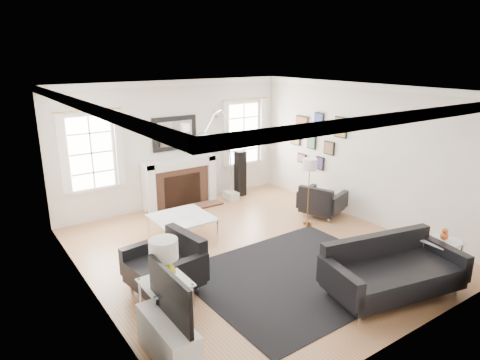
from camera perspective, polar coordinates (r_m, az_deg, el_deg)
floor at (r=7.69m, az=1.76°, el=-9.30°), size 6.00×6.00×0.00m
back_wall at (r=9.70m, az=-8.75°, el=4.76°), size 5.50×0.04×2.80m
front_wall at (r=5.23m, az=21.90°, el=-6.69°), size 5.50×0.04×2.80m
left_wall at (r=6.05m, az=-19.63°, el=-3.31°), size 0.04×6.00×2.80m
right_wall at (r=9.05m, az=16.04°, el=3.45°), size 0.04×6.00×2.80m
ceiling at (r=6.94m, az=1.97°, el=11.97°), size 5.50×6.00×0.02m
crown_molding at (r=6.95m, az=1.97°, el=11.47°), size 5.50×6.00×0.12m
fireplace at (r=9.73m, az=-7.99°, el=-0.39°), size 1.70×0.69×1.11m
mantel_mirror at (r=9.61m, az=-8.70°, el=6.17°), size 1.05×0.07×0.75m
window_left at (r=9.01m, az=-19.25°, el=3.48°), size 1.24×0.15×1.62m
window_right at (r=10.56m, az=0.45°, el=6.24°), size 1.24×0.15×1.62m
gallery_wall at (r=9.85m, az=10.19°, el=5.67°), size 0.04×1.73×1.29m
tv_unit at (r=5.19m, az=-9.54°, el=-19.45°), size 0.35×1.00×1.09m
area_rug at (r=6.94m, az=7.59°, el=-12.45°), size 3.20×2.68×0.01m
sofa at (r=6.64m, az=19.40°, el=-11.34°), size 2.15×1.31×0.65m
armchair_left at (r=6.42m, az=-9.58°, el=-11.31°), size 1.03×1.12×0.68m
armchair_right at (r=9.23m, az=10.75°, el=-2.92°), size 1.00×1.06×0.58m
coffee_table at (r=7.99m, az=-7.75°, el=-5.09°), size 1.03×1.03×0.46m
side_table_left at (r=5.60m, az=-9.87°, el=-14.21°), size 0.57×0.57×0.63m
nesting_table at (r=7.37m, az=25.40°, el=-8.23°), size 0.54×0.45×0.59m
gourd_lamp at (r=5.39m, az=-10.11°, el=-10.17°), size 0.36×0.36×0.57m
orange_vase at (r=7.28m, az=25.62°, el=-6.62°), size 0.12×0.12×0.19m
arc_floor_lamp at (r=9.04m, az=-2.83°, el=3.11°), size 1.64×1.51×2.32m
stick_floor_lamp at (r=8.47m, az=9.26°, el=1.59°), size 0.28×0.28×1.38m
speaker_tower at (r=10.37m, az=0.04°, el=0.90°), size 0.23×0.23×1.10m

